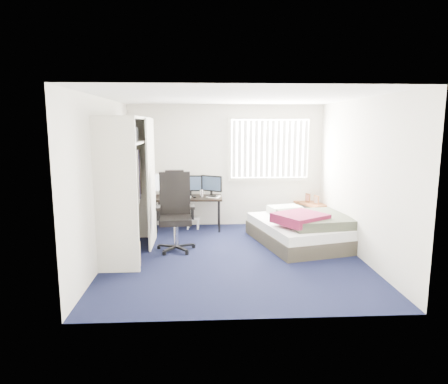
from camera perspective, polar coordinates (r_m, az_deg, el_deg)
name	(u,v)px	position (r m, az deg, el deg)	size (l,w,h in m)	color
ground	(234,256)	(6.51, 1.39, -9.18)	(4.20, 4.20, 0.00)	black
room_shell	(234,163)	(6.19, 1.45, 4.17)	(4.20, 4.20, 4.20)	silver
window_assembly	(270,149)	(8.31, 6.56, 6.14)	(1.72, 0.09, 1.32)	white
closet	(129,172)	(6.56, -13.48, 2.83)	(0.64, 1.84, 2.22)	beige
desk	(188,195)	(8.02, -5.12, -0.36)	(1.39, 0.65, 1.13)	black
office_chair	(175,219)	(6.82, -6.95, -3.89)	(0.67, 0.67, 1.34)	black
footstool	(193,220)	(8.15, -4.46, -4.05)	(0.29, 0.24, 0.23)	white
nightstand	(311,206)	(8.46, 12.32, -1.94)	(0.63, 0.80, 0.67)	brown
bed	(302,229)	(7.25, 11.10, -5.16)	(1.81, 2.15, 0.62)	#3B362A
pine_box	(127,254)	(6.31, -13.70, -8.63)	(0.40, 0.30, 0.30)	tan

